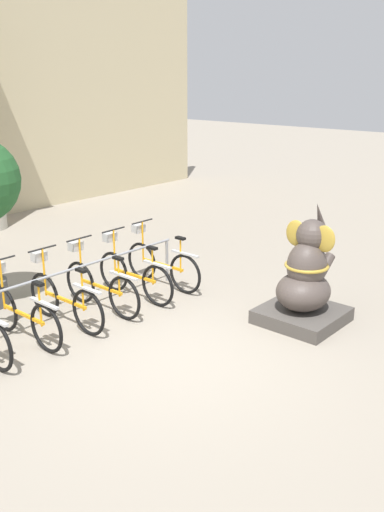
# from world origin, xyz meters

# --- Properties ---
(ground_plane) EXTENTS (60.00, 60.00, 0.00)m
(ground_plane) POSITION_xyz_m (0.00, 0.00, 0.00)
(ground_plane) COLOR gray
(bike_rack) EXTENTS (4.07, 0.05, 0.77)m
(bike_rack) POSITION_xyz_m (0.04, 1.95, 0.61)
(bike_rack) COLOR gray
(bike_rack) RESTS_ON ground_plane
(bicycle_1) EXTENTS (0.48, 1.71, 1.09)m
(bicycle_1) POSITION_xyz_m (-1.00, 1.82, 0.41)
(bicycle_1) COLOR black
(bicycle_1) RESTS_ON ground_plane
(bicycle_2) EXTENTS (0.48, 1.71, 1.09)m
(bicycle_2) POSITION_xyz_m (-0.31, 1.81, 0.41)
(bicycle_2) COLOR black
(bicycle_2) RESTS_ON ground_plane
(bicycle_3) EXTENTS (0.48, 1.71, 1.09)m
(bicycle_3) POSITION_xyz_m (0.39, 1.83, 0.41)
(bicycle_3) COLOR black
(bicycle_3) RESTS_ON ground_plane
(bicycle_4) EXTENTS (0.48, 1.71, 1.09)m
(bicycle_4) POSITION_xyz_m (1.08, 1.82, 0.41)
(bicycle_4) COLOR black
(bicycle_4) RESTS_ON ground_plane
(bicycle_5) EXTENTS (0.48, 1.71, 1.09)m
(bicycle_5) POSITION_xyz_m (1.77, 1.85, 0.41)
(bicycle_5) COLOR black
(bicycle_5) RESTS_ON ground_plane
(elephant_statue) EXTENTS (1.13, 1.13, 1.79)m
(elephant_statue) POSITION_xyz_m (2.09, -0.77, 0.60)
(elephant_statue) COLOR #4C4742
(elephant_statue) RESTS_ON ground_plane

